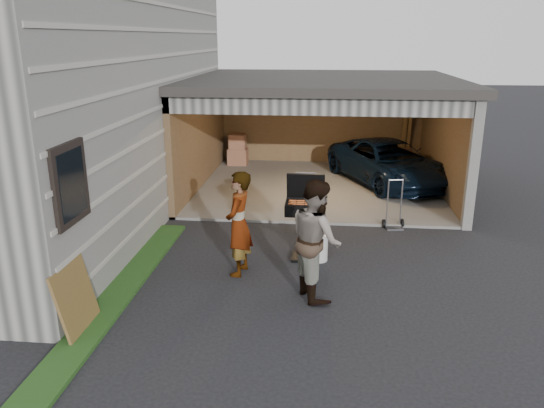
% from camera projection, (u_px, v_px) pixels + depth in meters
% --- Properties ---
extents(ground, '(80.00, 80.00, 0.00)m').
position_uv_depth(ground, '(262.00, 299.00, 8.17)').
color(ground, black).
rests_on(ground, ground).
extents(house, '(7.00, 11.00, 5.50)m').
position_uv_depth(house, '(14.00, 90.00, 11.71)').
color(house, '#474744').
rests_on(house, ground).
extents(groundcover_strip, '(0.50, 8.00, 0.06)m').
position_uv_depth(groundcover_strip, '(95.00, 323.00, 7.43)').
color(groundcover_strip, '#193814').
rests_on(groundcover_strip, ground).
extents(garage, '(6.80, 6.30, 2.90)m').
position_uv_depth(garage, '(321.00, 116.00, 13.98)').
color(garage, '#605E59').
rests_on(garage, ground).
extents(minivan, '(3.47, 4.58, 1.15)m').
position_uv_depth(minivan, '(388.00, 165.00, 14.29)').
color(minivan, black).
rests_on(minivan, ground).
extents(woman, '(0.51, 0.71, 1.79)m').
position_uv_depth(woman, '(239.00, 224.00, 8.82)').
color(woman, silver).
rests_on(woman, ground).
extents(man, '(1.01, 1.11, 1.87)m').
position_uv_depth(man, '(316.00, 239.00, 8.05)').
color(man, '#3E2118').
rests_on(man, ground).
extents(bbq_grill, '(0.69, 0.60, 1.53)m').
position_uv_depth(bbq_grill, '(305.00, 211.00, 9.45)').
color(bbq_grill, black).
rests_on(bbq_grill, ground).
extents(propane_tank, '(0.44, 0.44, 0.50)m').
position_uv_depth(propane_tank, '(319.00, 247.00, 9.54)').
color(propane_tank, silver).
rests_on(propane_tank, ground).
extents(plywood_panel, '(0.25, 0.89, 0.98)m').
position_uv_depth(plywood_panel, '(76.00, 299.00, 7.15)').
color(plywood_panel, brown).
rests_on(plywood_panel, ground).
extents(hand_truck, '(0.46, 0.38, 1.07)m').
position_uv_depth(hand_truck, '(394.00, 219.00, 11.17)').
color(hand_truck, slate).
rests_on(hand_truck, ground).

